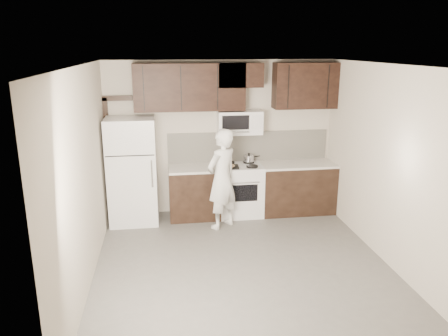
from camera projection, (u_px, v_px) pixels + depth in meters
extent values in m
plane|color=#575552|center=(243.00, 267.00, 5.98)|extent=(4.50, 4.50, 0.00)
plane|color=#BAAF9E|center=(221.00, 138.00, 7.76)|extent=(4.00, 0.00, 4.00)
plane|color=white|center=(246.00, 65.00, 5.25)|extent=(4.50, 4.50, 0.00)
cube|color=black|center=(194.00, 193.00, 7.64)|extent=(0.87, 0.62, 0.87)
cube|color=black|center=(297.00, 188.00, 7.89)|extent=(1.32, 0.62, 0.87)
cube|color=silver|center=(194.00, 168.00, 7.52)|extent=(0.87, 0.64, 0.04)
cube|color=silver|center=(298.00, 164.00, 7.77)|extent=(1.32, 0.64, 0.04)
cube|color=silver|center=(240.00, 191.00, 7.75)|extent=(0.76, 0.62, 0.89)
cube|color=silver|center=(240.00, 166.00, 7.63)|extent=(0.76, 0.62, 0.02)
cube|color=black|center=(243.00, 193.00, 7.44)|extent=(0.50, 0.01, 0.30)
cylinder|color=silver|center=(244.00, 183.00, 7.36)|extent=(0.55, 0.02, 0.02)
cylinder|color=black|center=(231.00, 167.00, 7.45)|extent=(0.20, 0.20, 0.03)
cylinder|color=black|center=(252.00, 166.00, 7.50)|extent=(0.20, 0.20, 0.03)
cylinder|color=black|center=(229.00, 163.00, 7.74)|extent=(0.20, 0.20, 0.03)
cylinder|color=black|center=(249.00, 162.00, 7.79)|extent=(0.20, 0.20, 0.03)
cube|color=beige|center=(248.00, 146.00, 7.86)|extent=(2.90, 0.02, 0.54)
cube|color=black|center=(190.00, 87.00, 7.27)|extent=(1.85, 0.35, 0.78)
cube|color=black|center=(305.00, 86.00, 7.54)|extent=(1.10, 0.35, 0.78)
cube|color=black|center=(240.00, 75.00, 7.33)|extent=(0.76, 0.35, 0.40)
cube|color=silver|center=(239.00, 122.00, 7.54)|extent=(0.76, 0.38, 0.40)
cube|color=black|center=(236.00, 123.00, 7.33)|extent=(0.46, 0.01, 0.24)
cube|color=silver|center=(257.00, 122.00, 7.38)|extent=(0.18, 0.01, 0.24)
cylinder|color=silver|center=(236.00, 132.00, 7.35)|extent=(0.46, 0.02, 0.02)
cube|color=silver|center=(132.00, 171.00, 7.33)|extent=(0.80, 0.72, 1.80)
cube|color=black|center=(130.00, 156.00, 6.88)|extent=(0.77, 0.01, 0.02)
cylinder|color=silver|center=(152.00, 174.00, 6.99)|extent=(0.03, 0.03, 0.45)
cube|color=black|center=(109.00, 158.00, 7.53)|extent=(0.08, 0.08, 2.10)
cube|color=black|center=(117.00, 98.00, 7.28)|extent=(0.50, 0.08, 0.08)
cylinder|color=silver|center=(249.00, 159.00, 7.77)|extent=(0.19, 0.19, 0.15)
sphere|color=black|center=(249.00, 154.00, 7.75)|extent=(0.04, 0.04, 0.04)
cylinder|color=black|center=(255.00, 157.00, 7.84)|extent=(0.17, 0.09, 0.02)
cube|color=black|center=(227.00, 167.00, 7.48)|extent=(0.41, 0.32, 0.02)
cylinder|color=#D3BB8E|center=(227.00, 166.00, 7.48)|extent=(0.28, 0.28, 0.02)
imported|color=silver|center=(222.00, 179.00, 7.10)|extent=(0.72, 0.69, 1.67)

